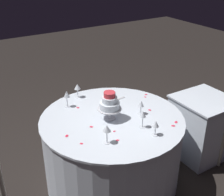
% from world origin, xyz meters
% --- Properties ---
extents(ground_plane, '(12.00, 12.00, 0.00)m').
position_xyz_m(ground_plane, '(0.00, 0.00, 0.00)').
color(ground_plane, black).
extents(decorative_arch, '(2.27, 0.06, 2.17)m').
position_xyz_m(decorative_arch, '(0.00, 0.45, 1.44)').
color(decorative_arch, '#B7B29E').
rests_on(decorative_arch, ground).
extents(main_table, '(1.35, 1.35, 0.73)m').
position_xyz_m(main_table, '(0.00, 0.00, 0.36)').
color(main_table, silver).
rests_on(main_table, ground).
extents(side_table, '(0.58, 0.58, 0.70)m').
position_xyz_m(side_table, '(-1.08, 0.16, 0.35)').
color(side_table, silver).
rests_on(side_table, ground).
extents(tiered_cake, '(0.22, 0.22, 0.27)m').
position_xyz_m(tiered_cake, '(0.03, 0.00, 0.88)').
color(tiered_cake, silver).
rests_on(tiered_cake, main_table).
extents(wine_glass_0, '(0.06, 0.06, 0.17)m').
position_xyz_m(wine_glass_0, '(0.26, -0.42, 0.85)').
color(wine_glass_0, silver).
rests_on(wine_glass_0, main_table).
extents(wine_glass_1, '(0.06, 0.06, 0.14)m').
position_xyz_m(wine_glass_1, '(-0.27, 0.08, 0.83)').
color(wine_glass_1, silver).
rests_on(wine_glass_1, main_table).
extents(wine_glass_2, '(0.07, 0.07, 0.17)m').
position_xyz_m(wine_glass_2, '(0.25, 0.32, 0.85)').
color(wine_glass_2, silver).
rests_on(wine_glass_2, main_table).
extents(wine_glass_3, '(0.07, 0.07, 0.15)m').
position_xyz_m(wine_glass_3, '(0.08, -0.56, 0.84)').
color(wine_glass_3, silver).
rests_on(wine_glass_3, main_table).
extents(wine_glass_4, '(0.06, 0.06, 0.14)m').
position_xyz_m(wine_glass_4, '(-0.16, 0.43, 0.83)').
color(wine_glass_4, silver).
rests_on(wine_glass_4, main_table).
extents(wine_glass_5, '(0.06, 0.06, 0.16)m').
position_xyz_m(wine_glass_5, '(-0.14, 0.28, 0.85)').
color(wine_glass_5, silver).
rests_on(wine_glass_5, main_table).
extents(cake_knife, '(0.30, 0.05, 0.01)m').
position_xyz_m(cake_knife, '(-0.17, -0.28, 0.73)').
color(cake_knife, silver).
rests_on(cake_knife, main_table).
extents(rose_petal_0, '(0.03, 0.02, 0.00)m').
position_xyz_m(rose_petal_0, '(0.11, 0.21, 0.73)').
color(rose_petal_0, '#E02D47').
rests_on(rose_petal_0, main_table).
extents(rose_petal_1, '(0.03, 0.02, 0.00)m').
position_xyz_m(rose_petal_1, '(-0.57, -0.22, 0.73)').
color(rose_petal_1, '#E02D47').
rests_on(rose_petal_1, main_table).
extents(rose_petal_2, '(0.04, 0.05, 0.00)m').
position_xyz_m(rose_petal_2, '(0.48, 0.06, 0.73)').
color(rose_petal_2, '#E02D47').
rests_on(rose_petal_2, main_table).
extents(rose_petal_3, '(0.04, 0.04, 0.00)m').
position_xyz_m(rose_petal_3, '(0.16, 0.34, 0.73)').
color(rose_petal_3, '#E02D47').
rests_on(rose_petal_3, main_table).
extents(rose_petal_4, '(0.04, 0.04, 0.00)m').
position_xyz_m(rose_petal_4, '(-0.39, 0.41, 0.73)').
color(rose_petal_4, '#E02D47').
rests_on(rose_petal_4, main_table).
extents(rose_petal_5, '(0.03, 0.02, 0.00)m').
position_xyz_m(rose_petal_5, '(-0.26, -0.54, 0.73)').
color(rose_petal_5, '#E02D47').
rests_on(rose_petal_5, main_table).
extents(rose_petal_6, '(0.04, 0.04, 0.00)m').
position_xyz_m(rose_petal_6, '(0.18, -0.34, 0.73)').
color(rose_petal_6, '#E02D47').
rests_on(rose_petal_6, main_table).
extents(rose_petal_7, '(0.04, 0.04, 0.00)m').
position_xyz_m(rose_petal_7, '(0.02, -0.19, 0.73)').
color(rose_petal_7, '#E02D47').
rests_on(rose_petal_7, main_table).
extents(rose_petal_8, '(0.03, 0.03, 0.00)m').
position_xyz_m(rose_petal_8, '(-0.53, -0.18, 0.73)').
color(rose_petal_8, '#E02D47').
rests_on(rose_petal_8, main_table).
extents(rose_petal_9, '(0.03, 0.04, 0.00)m').
position_xyz_m(rose_petal_9, '(0.43, 0.22, 0.73)').
color(rose_petal_9, '#E02D47').
rests_on(rose_petal_9, main_table).
extents(rose_petal_10, '(0.05, 0.05, 0.00)m').
position_xyz_m(rose_petal_10, '(-0.45, 0.38, 0.73)').
color(rose_petal_10, '#E02D47').
rests_on(rose_petal_10, main_table).
extents(rose_petal_11, '(0.04, 0.04, 0.00)m').
position_xyz_m(rose_petal_11, '(-0.39, 0.07, 0.73)').
color(rose_petal_11, '#E02D47').
rests_on(rose_petal_11, main_table).
extents(rose_petal_12, '(0.04, 0.05, 0.00)m').
position_xyz_m(rose_petal_12, '(-0.18, -0.37, 0.73)').
color(rose_petal_12, '#E02D47').
rests_on(rose_petal_12, main_table).
extents(rose_petal_13, '(0.04, 0.04, 0.00)m').
position_xyz_m(rose_petal_13, '(0.24, 0.04, 0.73)').
color(rose_petal_13, '#E02D47').
rests_on(rose_petal_13, main_table).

